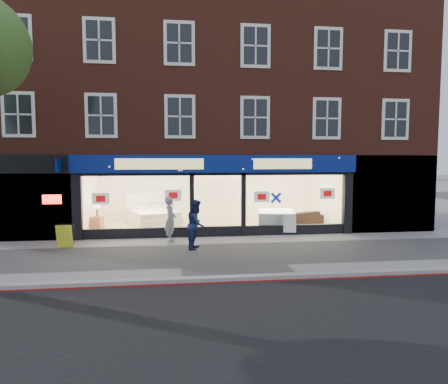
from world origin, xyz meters
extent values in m
plane|color=gray|center=(0.00, 0.00, 0.00)|extent=(120.00, 120.00, 0.00)
cube|color=#8C0A07|center=(0.00, -3.10, 0.01)|extent=(60.00, 0.10, 0.01)
cube|color=gray|center=(0.00, -2.90, 0.06)|extent=(60.00, 0.25, 0.12)
cube|color=tan|center=(0.00, 5.25, 0.05)|extent=(11.00, 4.50, 0.10)
cube|color=#5E281D|center=(0.00, 7.00, 6.65)|extent=(19.00, 8.00, 6.70)
cube|color=#2D2D30|center=(0.00, 7.00, 10.15)|extent=(19.00, 8.00, 0.30)
cube|color=navy|center=(0.00, 2.88, 2.95)|extent=(11.40, 0.28, 0.70)
cube|color=black|center=(0.00, 3.08, 0.20)|extent=(11.00, 0.18, 0.40)
cube|color=black|center=(-5.50, 3.05, 1.30)|extent=(0.35, 0.30, 2.60)
cube|color=black|center=(5.50, 3.05, 1.30)|extent=(0.35, 0.30, 2.60)
cube|color=white|center=(-3.25, 3.00, 1.45)|extent=(4.20, 0.02, 2.10)
cube|color=white|center=(3.25, 3.00, 1.45)|extent=(4.20, 0.02, 2.10)
cube|color=white|center=(0.00, 3.25, 1.15)|extent=(1.80, 0.02, 2.10)
cube|color=silver|center=(0.00, 7.50, 1.30)|extent=(11.00, 0.20, 2.60)
cube|color=#FFEAC6|center=(0.00, 5.25, 2.60)|extent=(11.00, 4.50, 0.12)
cube|color=black|center=(-7.60, 3.30, 1.65)|extent=(3.80, 0.60, 3.30)
cube|color=#FF140C|center=(-6.40, 2.95, 1.60)|extent=(0.70, 0.04, 0.35)
cube|color=black|center=(7.50, 3.20, 1.65)|extent=(4.00, 0.40, 3.30)
cube|color=beige|center=(-2.68, 5.43, 0.30)|extent=(2.60, 2.80, 0.40)
cube|color=beige|center=(-2.68, 5.43, 0.64)|extent=(2.50, 2.69, 0.28)
cube|color=beige|center=(-3.09, 6.55, 0.78)|extent=(1.94, 0.82, 1.36)
cube|color=beige|center=(-3.36, 6.05, 0.85)|extent=(0.81, 0.60, 0.14)
cube|color=beige|center=(-2.56, 6.34, 0.85)|extent=(0.81, 0.60, 0.14)
cube|color=brown|center=(-5.10, 4.85, 0.38)|extent=(0.55, 0.55, 0.55)
cube|color=white|center=(2.67, 4.00, 0.23)|extent=(1.91, 2.23, 0.26)
cube|color=white|center=(2.67, 4.00, 0.49)|extent=(1.91, 2.23, 0.26)
cube|color=white|center=(2.67, 4.00, 0.74)|extent=(1.91, 2.23, 0.26)
imported|color=black|center=(4.12, 4.91, 0.41)|extent=(2.26, 1.60, 0.62)
cube|color=yellow|center=(-5.62, 1.63, 0.42)|extent=(0.55, 0.36, 0.84)
imported|color=#95989C|center=(-1.91, 2.00, 0.87)|extent=(0.51, 0.69, 1.73)
imported|color=#1C244F|center=(-1.00, 0.88, 0.87)|extent=(0.85, 0.98, 1.73)
camera|label=1|loc=(-1.75, -12.92, 3.14)|focal=32.00mm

